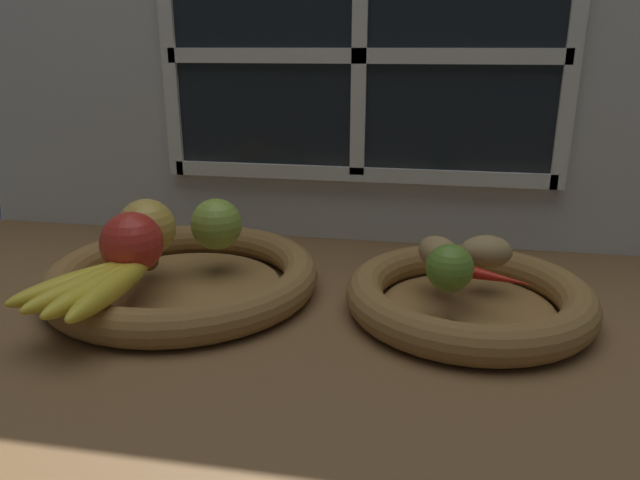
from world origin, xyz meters
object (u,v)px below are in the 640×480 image
at_px(banana_bunch_front, 98,284).
at_px(potato_back, 486,252).
at_px(chili_pepper, 490,277).
at_px(apple_green_back, 216,224).
at_px(apple_golden_left, 147,228).
at_px(fruit_bowl_right, 468,297).
at_px(fruit_bowl_left, 184,277).
at_px(lime_near, 450,268).
at_px(potato_oblong, 439,253).
at_px(apple_red_front, 132,243).

height_order(banana_bunch_front, potato_back, potato_back).
bearing_deg(chili_pepper, apple_green_back, -167.99).
bearing_deg(banana_bunch_front, apple_golden_left, 92.55).
bearing_deg(banana_bunch_front, fruit_bowl_right, 16.97).
bearing_deg(fruit_bowl_left, potato_back, 6.67).
bearing_deg(lime_near, apple_golden_left, 172.69).
relative_size(fruit_bowl_left, potato_oblong, 4.69).
height_order(apple_golden_left, potato_back, apple_golden_left).
distance_m(apple_green_back, potato_back, 0.37).
xyz_separation_m(banana_bunch_front, lime_near, (0.40, 0.09, 0.01)).
bearing_deg(fruit_bowl_left, potato_oblong, 4.99).
xyz_separation_m(apple_red_front, potato_back, (0.45, 0.10, -0.02)).
distance_m(potato_back, chili_pepper, 0.07).
relative_size(fruit_bowl_right, potato_oblong, 3.94).
bearing_deg(apple_golden_left, apple_green_back, 27.14).
height_order(fruit_bowl_left, apple_golden_left, apple_golden_left).
height_order(apple_red_front, potato_back, apple_red_front).
xyz_separation_m(apple_red_front, lime_near, (0.40, 0.01, -0.01)).
bearing_deg(lime_near, fruit_bowl_right, 56.31).
height_order(fruit_bowl_left, potato_back, potato_back).
distance_m(fruit_bowl_right, chili_pepper, 0.05).
xyz_separation_m(fruit_bowl_left, potato_oblong, (0.34, 0.03, 0.05)).
relative_size(fruit_bowl_left, banana_bunch_front, 1.93).
xyz_separation_m(fruit_bowl_left, potato_back, (0.40, 0.05, 0.05)).
bearing_deg(potato_oblong, apple_red_front, -167.59).
relative_size(potato_back, potato_oblong, 0.86).
bearing_deg(apple_golden_left, fruit_bowl_right, -1.41).
bearing_deg(chili_pepper, fruit_bowl_right, 161.48).
relative_size(apple_golden_left, apple_red_front, 1.00).
xyz_separation_m(apple_golden_left, potato_oblong, (0.40, 0.02, -0.02)).
bearing_deg(potato_oblong, apple_green_back, 175.58).
relative_size(apple_green_back, banana_bunch_front, 0.38).
relative_size(apple_green_back, apple_golden_left, 0.92).
xyz_separation_m(apple_green_back, potato_oblong, (0.31, -0.02, -0.02)).
bearing_deg(potato_back, lime_near, -118.98).
relative_size(apple_green_back, chili_pepper, 0.71).
relative_size(fruit_bowl_left, apple_red_front, 4.65).
xyz_separation_m(apple_red_front, banana_bunch_front, (-0.01, -0.08, -0.03)).
bearing_deg(lime_near, fruit_bowl_left, 173.31).
relative_size(fruit_bowl_right, apple_green_back, 4.25).
bearing_deg(apple_red_front, potato_back, 12.89).
bearing_deg(chili_pepper, lime_near, -132.09).
relative_size(banana_bunch_front, potato_back, 2.84).
distance_m(potato_oblong, chili_pepper, 0.08).
bearing_deg(fruit_bowl_left, apple_red_front, -127.36).
bearing_deg(potato_oblong, banana_bunch_front, -157.60).
distance_m(apple_golden_left, potato_back, 0.46).
bearing_deg(fruit_bowl_left, chili_pepper, -2.69).
height_order(fruit_bowl_right, chili_pepper, chili_pepper).
bearing_deg(potato_back, apple_red_front, -167.11).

